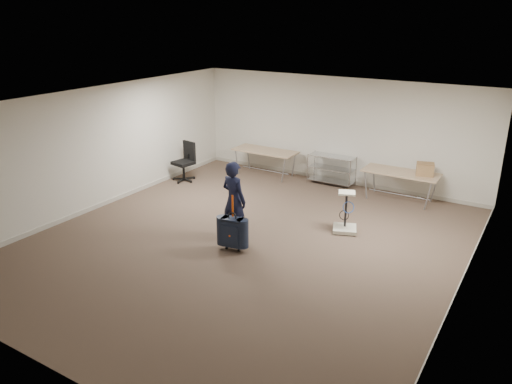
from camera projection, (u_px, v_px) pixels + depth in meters
The scene contains 10 objects.
ground at pixel (246, 242), 10.00m from camera, with size 9.00×9.00×0.00m, color #45352A.
room_shell at pixel (280, 217), 11.09m from camera, with size 8.00×9.00×9.00m.
folding_table_left at pixel (265, 152), 13.87m from camera, with size 1.80×0.75×0.73m.
folding_table_right at pixel (401, 174), 12.00m from camera, with size 1.80×0.75×0.73m.
wire_shelf at pixel (332, 168), 13.22m from camera, with size 1.22×0.47×0.80m.
person at pixel (234, 200), 9.98m from camera, with size 0.59×0.39×1.61m, color black.
suitcase at pixel (233, 232), 9.54m from camera, with size 0.45×0.31×1.14m.
office_chair at pixel (185, 169), 13.58m from camera, with size 0.64×0.64×1.06m.
equipment_cart at pixel (345, 221), 10.42m from camera, with size 0.62×0.62×0.88m.
cardboard_box at pixel (425, 169), 11.70m from camera, with size 0.39×0.30×0.30m, color #946844.
Camera 1 is at (4.90, -7.62, 4.36)m, focal length 35.00 mm.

